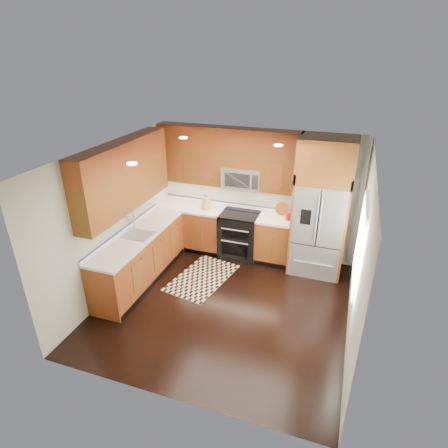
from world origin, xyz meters
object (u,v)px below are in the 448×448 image
(range, at_px, (239,235))
(knife_block, at_px, (206,203))
(refrigerator, at_px, (321,208))
(utensil_crock, at_px, (288,215))
(rug, at_px, (202,278))

(range, relative_size, knife_block, 3.08)
(refrigerator, bearing_deg, utensil_crock, 172.21)
(rug, bearing_deg, refrigerator, 38.08)
(refrigerator, height_order, rug, refrigerator)
(range, distance_m, refrigerator, 1.76)
(range, height_order, utensil_crock, utensil_crock)
(refrigerator, relative_size, rug, 1.81)
(rug, relative_size, utensil_crock, 4.63)
(range, xyz_separation_m, utensil_crock, (0.96, 0.04, 0.58))
(refrigerator, xyz_separation_m, utensil_crock, (-0.59, 0.08, -0.26))
(rug, distance_m, knife_block, 1.55)
(knife_block, bearing_deg, rug, -72.95)
(range, distance_m, knife_block, 0.95)
(refrigerator, relative_size, utensil_crock, 8.40)
(rug, bearing_deg, range, 79.48)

